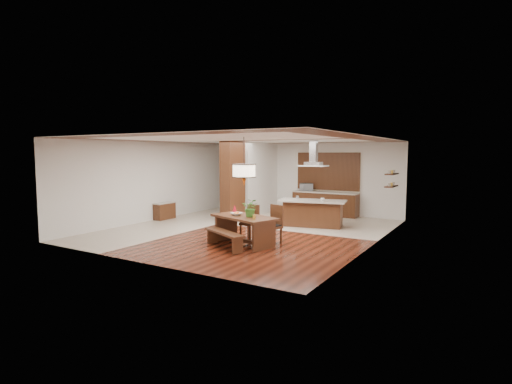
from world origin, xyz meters
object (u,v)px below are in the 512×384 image
Objects in this scene: hallway_console at (165,211)px; dining_chair_right at (271,225)px; island_cup at (322,200)px; dining_chair_left at (249,222)px; pendant_lantern at (244,162)px; fruit_bowl at (236,214)px; dining_table at (244,224)px; kitchen_island at (313,213)px; foliage_plant at (251,208)px; range_hood at (314,153)px; microwave at (306,187)px; dining_bench at (224,240)px.

dining_chair_right is at bearing -16.05° from hallway_console.
hallway_console is 5.93m from island_cup.
dining_chair_left is at bearing 178.84° from dining_chair_right.
pendant_lantern reaches higher than fruit_bowl.
pendant_lantern is at bearing -106.35° from island_cup.
dining_table is 3.45m from kitchen_island.
dining_chair_right is at bearing 45.41° from foliage_plant.
dining_table is at bearing -130.45° from dining_chair_right.
range_hood reaches higher than hallway_console.
dining_chair_right is 1.97× the size of microwave.
dining_table is 0.88× the size of kitchen_island.
dining_chair_left is at bearing -108.92° from microwave.
microwave is at bearing 95.12° from dining_bench.
microwave is at bearing 97.65° from pendant_lantern.
dining_chair_left reaches higher than dining_bench.
dining_chair_right is at bearing -10.70° from dining_chair_left.
kitchen_island is (0.57, 3.40, -0.10)m from dining_table.
pendant_lantern reaches higher than dining_chair_left.
dining_chair_right is (0.62, 0.39, -0.04)m from dining_table.
dining_bench is (-0.21, -0.64, -0.35)m from dining_table.
foliage_plant is (-0.40, -0.41, 0.49)m from dining_chair_right.
hallway_console is 1.63× the size of microwave.
fruit_bowl is 3.52m from kitchen_island.
microwave reaches higher than dining_table.
dining_bench is 2.88× the size of microwave.
range_hood is 3.21m from microwave.
fruit_bowl is (-0.24, -0.01, 0.24)m from dining_table.
dining_chair_right is 5.78m from microwave.
dining_chair_left is at bearing 124.70° from foliage_plant.
dining_chair_right is at bearing 51.24° from dining_bench.
pendant_lantern reaches higher than island_cup.
foliage_plant is (0.22, -0.01, 0.45)m from dining_table.
kitchen_island is 2.98m from microwave.
dining_bench is 1.19× the size of pendant_lantern.
pendant_lantern is at bearing -99.49° from range_hood.
hallway_console is 5.17m from dining_table.
microwave is at bearing 97.65° from dining_table.
hallway_console is 0.98× the size of range_hood.
dining_table is at bearing 2.11° from fruit_bowl.
island_cup is at bearing 72.17° from dining_chair_left.
microwave is at bearing 99.68° from foliage_plant.
microwave is (-0.80, 5.97, 0.53)m from dining_table.
hallway_console is at bearing -164.79° from range_hood.
dining_chair_left is at bearing -107.03° from range_hood.
range_hood is at bearing 108.00° from dining_chair_right.
fruit_bowl is (-0.46, 0.00, -0.21)m from foliage_plant.
pendant_lantern is at bearing -107.08° from microwave.
pendant_lantern is 3.46m from range_hood.
dining_table is (4.78, -1.95, 0.25)m from hallway_console.
dining_chair_left is 0.76m from fruit_bowl.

